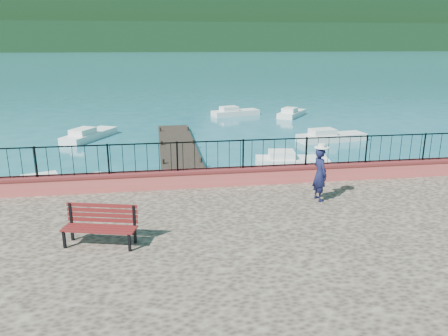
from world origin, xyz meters
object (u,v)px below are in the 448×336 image
object	(u,v)px
boat_4	(236,111)
boat_5	(292,112)
person	(320,174)
boat_1	(292,158)
boat_3	(89,133)
boat_2	(332,134)
boat_0	(56,182)
park_bench	(100,233)

from	to	relation	value
boat_4	boat_5	bearing A→B (deg)	-31.14
person	boat_1	xyz separation A→B (m)	(1.68, 7.85, -1.62)
person	boat_3	world-z (taller)	person
boat_2	boat_4	distance (m)	11.29
boat_0	boat_1	bearing A→B (deg)	-7.84
boat_1	boat_3	xyz separation A→B (m)	(-10.68, 8.10, 0.00)
boat_1	boat_5	world-z (taller)	same
boat_0	boat_5	bearing A→B (deg)	28.16
boat_3	boat_4	xyz separation A→B (m)	(10.74, 7.59, 0.00)
person	boat_2	size ratio (longest dim) A/B	0.38
park_bench	boat_4	bearing A→B (deg)	87.51
person	boat_1	world-z (taller)	person
park_bench	boat_3	bearing A→B (deg)	113.43
boat_1	boat_4	distance (m)	15.69
boat_2	boat_3	xyz separation A→B (m)	(-14.84, 2.94, 0.00)
boat_2	boat_4	xyz separation A→B (m)	(-4.10, 10.52, 0.00)
park_bench	boat_4	xyz separation A→B (m)	(8.00, 25.69, -1.09)
park_bench	boat_5	world-z (taller)	park_bench
boat_2	boat_3	size ratio (longest dim) A/B	0.99
person	park_bench	bearing A→B (deg)	100.08
boat_1	park_bench	bearing A→B (deg)	-120.07
person	boat_5	size ratio (longest dim) A/B	0.47
park_bench	boat_0	bearing A→B (deg)	123.83
park_bench	boat_1	distance (m)	12.81
person	boat_4	xyz separation A→B (m)	(1.75, 23.54, -1.62)
boat_1	boat_3	size ratio (longest dim) A/B	0.80
park_bench	boat_5	bearing A→B (deg)	77.80
person	boat_2	xyz separation A→B (m)	(5.84, 13.02, -1.62)
park_bench	boat_2	size ratio (longest dim) A/B	0.42
boat_2	boat_4	size ratio (longest dim) A/B	1.09
park_bench	boat_2	xyz separation A→B (m)	(12.10, 15.17, -1.09)
boat_3	boat_4	size ratio (longest dim) A/B	1.10
boat_1	boat_4	world-z (taller)	same
boat_4	park_bench	bearing A→B (deg)	-122.89
boat_0	boat_4	bearing A→B (deg)	39.61
park_bench	boat_3	size ratio (longest dim) A/B	0.42
boat_5	boat_3	bearing A→B (deg)	149.43
person	boat_5	xyz separation A→B (m)	(6.21, 22.30, -1.62)
boat_4	boat_5	distance (m)	4.63
park_bench	boat_2	world-z (taller)	park_bench
park_bench	boat_2	bearing A→B (deg)	66.23
boat_0	boat_3	bearing A→B (deg)	70.77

